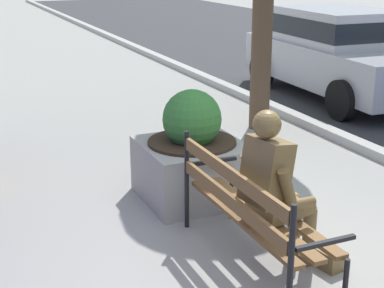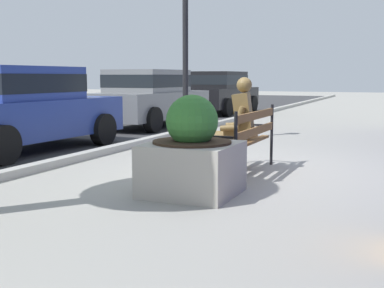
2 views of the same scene
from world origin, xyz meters
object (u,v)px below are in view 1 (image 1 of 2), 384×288
concrete_planter (192,157)px  parked_car_silver (339,50)px  park_bench (248,207)px  bronze_statue_seated (280,194)px

concrete_planter → parked_car_silver: bearing=126.7°
park_bench → concrete_planter: concrete_planter is taller
park_bench → bronze_statue_seated: size_ratio=1.32×
park_bench → bronze_statue_seated: (0.13, 0.21, 0.12)m
bronze_statue_seated → parked_car_silver: 6.42m
park_bench → concrete_planter: size_ratio=1.54×
park_bench → concrete_planter: 1.51m
park_bench → parked_car_silver: size_ratio=0.43×
concrete_planter → parked_car_silver: parked_car_silver is taller
bronze_statue_seated → concrete_planter: bearing=-178.6°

